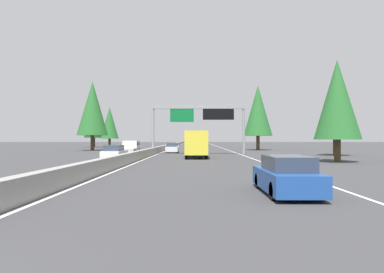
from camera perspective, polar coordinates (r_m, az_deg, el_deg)
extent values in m
plane|color=#38383A|center=(63.85, -4.32, -2.29)|extent=(320.00, 320.00, 0.00)
cube|color=gray|center=(83.80, -3.35, -1.53)|extent=(180.00, 0.56, 0.90)
cube|color=silver|center=(73.86, 5.30, -2.03)|extent=(160.00, 0.16, 0.01)
cube|color=silver|center=(73.80, -3.46, -2.03)|extent=(160.00, 0.16, 0.01)
cylinder|color=gray|center=(45.93, -6.63, 0.83)|extent=(0.36, 0.36, 6.19)
cylinder|color=gray|center=(46.03, 8.77, 0.83)|extent=(0.36, 0.36, 6.19)
cube|color=gray|center=(45.76, 1.08, 5.03)|extent=(0.50, 12.32, 0.50)
cube|color=#0C602D|center=(45.55, -1.72, 3.67)|extent=(0.12, 3.20, 1.90)
cube|color=black|center=(45.62, 4.49, 3.79)|extent=(0.16, 4.20, 1.50)
cube|color=#1E4793|center=(13.53, 15.64, -7.11)|extent=(4.40, 1.80, 0.76)
cube|color=#2D3847|center=(13.26, 15.88, -4.38)|extent=(2.46, 1.51, 0.56)
cylinder|color=black|center=(14.75, 11.22, -7.37)|extent=(0.64, 0.22, 0.64)
cylinder|color=black|center=(15.12, 17.16, -7.19)|extent=(0.64, 0.22, 0.64)
cylinder|color=black|center=(12.02, 13.72, -8.97)|extent=(0.64, 0.22, 0.64)
cylinder|color=black|center=(12.47, 20.90, -8.64)|extent=(0.64, 0.22, 0.64)
cube|color=gold|center=(36.79, 0.73, -1.04)|extent=(6.12, 2.40, 2.50)
cube|color=silver|center=(41.05, 0.72, -1.39)|extent=(2.38, 2.30, 1.90)
cylinder|color=black|center=(40.92, -0.77, -2.72)|extent=(0.90, 0.28, 0.90)
cylinder|color=black|center=(40.92, 2.20, -2.72)|extent=(0.90, 0.28, 0.90)
cylinder|color=black|center=(35.14, -0.99, -3.11)|extent=(0.90, 0.28, 0.90)
cylinder|color=black|center=(35.15, 2.47, -3.11)|extent=(0.90, 0.28, 0.90)
cube|color=white|center=(51.71, -3.34, -2.15)|extent=(4.40, 1.80, 0.76)
cube|color=#2D3847|center=(51.47, -3.36, -1.42)|extent=(2.46, 1.51, 0.56)
cylinder|color=black|center=(53.17, -4.09, -2.32)|extent=(0.64, 0.22, 0.64)
cylinder|color=black|center=(53.07, -2.39, -2.33)|extent=(0.64, 0.22, 0.64)
cylinder|color=black|center=(50.37, -4.35, -2.43)|extent=(0.64, 0.22, 0.64)
cylinder|color=black|center=(50.26, -2.55, -2.44)|extent=(0.64, 0.22, 0.64)
cube|color=#1E4793|center=(109.11, 0.60, -0.99)|extent=(5.00, 1.95, 1.44)
cube|color=#2D3847|center=(106.80, 0.59, -0.87)|extent=(0.08, 1.48, 0.56)
cylinder|color=black|center=(110.82, 0.15, -1.30)|extent=(0.70, 0.24, 0.70)
cylinder|color=black|center=(110.82, 1.04, -1.30)|extent=(0.70, 0.24, 0.70)
cylinder|color=black|center=(107.42, 0.14, -1.33)|extent=(0.70, 0.24, 0.70)
cylinder|color=black|center=(107.42, 1.05, -1.33)|extent=(0.70, 0.24, 0.70)
cube|color=white|center=(34.95, -12.98, -2.98)|extent=(4.40, 1.80, 0.76)
cube|color=#2D3847|center=(34.71, -13.07, -1.91)|extent=(2.46, 1.51, 0.56)
cylinder|color=black|center=(36.51, -13.67, -3.20)|extent=(0.64, 0.22, 0.64)
cylinder|color=black|center=(36.16, -11.24, -3.23)|extent=(0.64, 0.22, 0.64)
cylinder|color=black|center=(33.80, -14.85, -3.42)|extent=(0.64, 0.22, 0.64)
cylinder|color=black|center=(33.41, -12.23, -3.46)|extent=(0.64, 0.22, 0.64)
cube|color=silver|center=(43.30, -10.54, -2.38)|extent=(5.60, 2.00, 0.70)
cube|color=silver|center=(44.27, -10.29, -1.30)|extent=(2.24, 1.84, 0.90)
cube|color=#2D3847|center=(44.27, -10.29, -1.18)|extent=(2.02, 1.92, 0.41)
cylinder|color=black|center=(45.29, -11.16, -2.55)|extent=(0.80, 0.28, 0.80)
cylinder|color=black|center=(44.97, -9.01, -2.57)|extent=(0.80, 0.28, 0.80)
cylinder|color=black|center=(41.68, -12.19, -2.74)|extent=(0.80, 0.28, 0.80)
cylinder|color=black|center=(41.33, -9.86, -2.76)|extent=(0.80, 0.28, 0.80)
cylinder|color=#4C3823|center=(33.28, 23.43, -2.23)|extent=(0.58, 0.58, 2.05)
cone|color=#236028|center=(33.45, 23.41, 5.78)|extent=(4.11, 4.11, 7.28)
cylinder|color=#4C3823|center=(46.44, 23.15, -1.67)|extent=(0.59, 0.59, 2.10)
cone|color=#143D19|center=(46.58, 23.13, 4.22)|extent=(4.21, 4.21, 7.46)
cylinder|color=#4C3823|center=(64.52, 11.12, -1.07)|extent=(0.65, 0.65, 2.68)
cone|color=#236028|center=(64.74, 11.11, 4.33)|extent=(5.36, 5.36, 9.50)
cylinder|color=#4C3823|center=(63.69, -16.54, -1.03)|extent=(0.66, 0.66, 2.77)
cone|color=#236028|center=(63.93, -16.53, 4.61)|extent=(5.53, 5.53, 9.81)
cylinder|color=#4C3823|center=(88.39, -16.30, -0.97)|extent=(0.62, 0.62, 2.39)
cone|color=#143D19|center=(88.50, -16.30, 2.56)|extent=(4.79, 4.79, 8.49)
cylinder|color=#4C3823|center=(83.06, -13.81, -1.10)|extent=(0.59, 0.59, 2.15)
cone|color=#236028|center=(83.14, -13.80, 2.27)|extent=(4.30, 4.30, 7.62)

